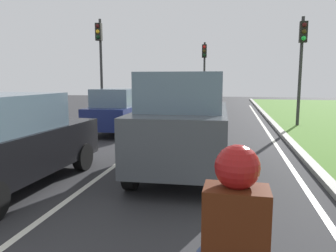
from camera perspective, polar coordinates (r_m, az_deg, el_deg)
ground_plane at (r=12.11m, az=0.89°, el=-1.97°), size 60.00×60.00×0.00m
lane_line_center at (r=12.25m, az=-2.33°, el=-1.84°), size 0.12×32.00×0.01m
lane_line_right_edge at (r=12.01m, az=18.06°, el=-2.45°), size 0.12×32.00×0.01m
curb_right at (r=12.07m, az=20.43°, el=-2.23°), size 0.24×48.00×0.12m
car_suv_ahead at (r=7.53m, az=2.97°, el=0.79°), size 2.08×4.55×2.28m
car_sedan_left_lane at (r=7.06m, az=-26.44°, el=-2.59°), size 1.95×4.35×1.86m
car_hatchback_far at (r=13.12m, az=-8.80°, el=2.61°), size 1.74×3.70×1.78m
rider_person at (r=2.18m, az=11.78°, el=-17.55°), size 0.50×0.40×1.16m
traffic_light_near_right at (r=15.81m, az=22.52°, el=11.82°), size 0.32×0.50×4.89m
traffic_light_overhead_left at (r=18.09m, az=-11.90°, el=12.62°), size 0.32×0.50×5.32m
traffic_light_far_median at (r=23.17m, az=6.42°, el=10.84°), size 0.32×0.50×4.71m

